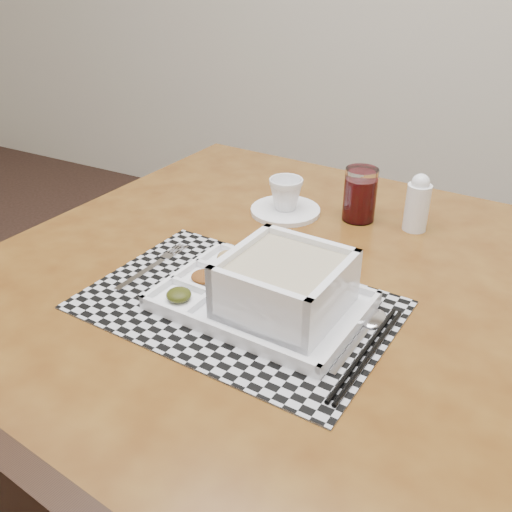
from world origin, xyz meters
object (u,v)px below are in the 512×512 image
(cup, at_px, (286,194))
(juice_glass, at_px, (360,196))
(serving_tray, at_px, (277,290))
(creamer_bottle, at_px, (418,203))
(dining_table, at_px, (283,310))

(cup, height_order, juice_glass, juice_glass)
(cup, xyz_separation_m, juice_glass, (0.15, 0.04, 0.01))
(serving_tray, relative_size, creamer_bottle, 2.80)
(serving_tray, bearing_deg, juice_glass, 90.49)
(dining_table, relative_size, serving_tray, 3.36)
(juice_glass, bearing_deg, serving_tray, -89.51)
(cup, distance_m, creamer_bottle, 0.27)
(cup, xyz_separation_m, creamer_bottle, (0.27, 0.05, 0.01))
(serving_tray, distance_m, creamer_bottle, 0.41)
(juice_glass, relative_size, creamer_bottle, 0.94)
(serving_tray, xyz_separation_m, cup, (-0.15, 0.34, 0.00))
(serving_tray, height_order, creamer_bottle, creamer_bottle)
(creamer_bottle, bearing_deg, cup, -168.44)
(cup, bearing_deg, creamer_bottle, 11.88)
(juice_glass, height_order, creamer_bottle, creamer_bottle)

